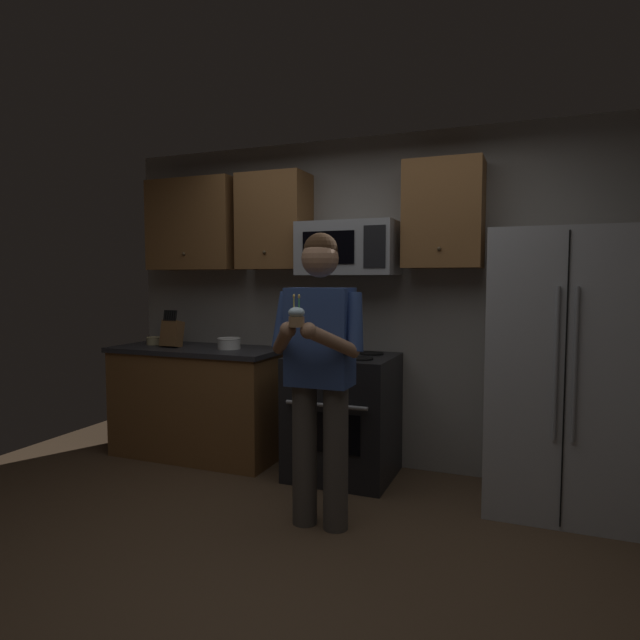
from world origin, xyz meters
name	(u,v)px	position (x,y,z in m)	size (l,w,h in m)	color
ground_plane	(284,566)	(0.00, 0.00, 0.00)	(6.00, 6.00, 0.00)	brown
wall_back	(377,303)	(0.00, 1.75, 1.30)	(4.40, 0.10, 2.60)	gray
oven_range	(343,416)	(-0.15, 1.36, 0.46)	(0.76, 0.70, 0.93)	black
microwave	(349,249)	(-0.15, 1.48, 1.72)	(0.74, 0.41, 0.40)	#9EA0A5
refrigerator	(562,371)	(1.35, 1.32, 0.90)	(0.90, 0.75, 1.80)	#B7BABF
cabinet_row_upper	(283,222)	(-0.72, 1.53, 1.95)	(2.78, 0.36, 0.76)	brown
counter_left	(198,401)	(-1.45, 1.38, 0.46)	(1.44, 0.66, 0.92)	brown
knife_block	(172,333)	(-1.67, 1.33, 1.04)	(0.16, 0.15, 0.32)	brown
bowl_large_white	(229,343)	(-1.15, 1.39, 0.97)	(0.19, 0.19, 0.09)	white
bowl_small_colored	(155,341)	(-1.91, 1.41, 0.95)	(0.14, 0.14, 0.07)	beige
person	(319,363)	(0.00, 0.50, 1.00)	(0.60, 0.48, 1.76)	#4C4742
cupcake	(297,317)	(0.00, 0.17, 1.29)	(0.09, 0.09, 0.17)	#A87F56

